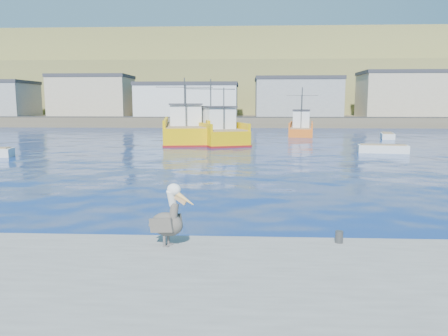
{
  "coord_description": "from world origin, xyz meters",
  "views": [
    {
      "loc": [
        0.63,
        -14.12,
        3.98
      ],
      "look_at": [
        -0.23,
        3.2,
        1.4
      ],
      "focal_mm": 35.0,
      "sensor_mm": 36.0,
      "label": 1
    }
  ],
  "objects_px": {
    "skiff_mid": "(383,149)",
    "trawler_yellow_a": "(185,131)",
    "pelican": "(168,219)",
    "trawler_yellow_b": "(215,133)",
    "skiff_far": "(387,136)",
    "boat_orange": "(301,128)"
  },
  "relations": [
    {
      "from": "trawler_yellow_b",
      "to": "boat_orange",
      "type": "relative_size",
      "value": 1.54
    },
    {
      "from": "skiff_mid",
      "to": "pelican",
      "type": "height_order",
      "value": "pelican"
    },
    {
      "from": "boat_orange",
      "to": "skiff_mid",
      "type": "bearing_deg",
      "value": -77.31
    },
    {
      "from": "skiff_mid",
      "to": "skiff_far",
      "type": "xyz_separation_m",
      "value": [
        4.97,
        14.59,
        -0.0
      ]
    },
    {
      "from": "pelican",
      "to": "skiff_mid",
      "type": "bearing_deg",
      "value": 62.94
    },
    {
      "from": "trawler_yellow_b",
      "to": "skiff_mid",
      "type": "bearing_deg",
      "value": -30.33
    },
    {
      "from": "skiff_mid",
      "to": "skiff_far",
      "type": "bearing_deg",
      "value": 71.2
    },
    {
      "from": "boat_orange",
      "to": "skiff_mid",
      "type": "height_order",
      "value": "boat_orange"
    },
    {
      "from": "boat_orange",
      "to": "skiff_far",
      "type": "xyz_separation_m",
      "value": [
        9.22,
        -4.28,
        -0.73
      ]
    },
    {
      "from": "trawler_yellow_b",
      "to": "skiff_far",
      "type": "distance_m",
      "value": 20.25
    },
    {
      "from": "boat_orange",
      "to": "skiff_far",
      "type": "relative_size",
      "value": 1.93
    },
    {
      "from": "trawler_yellow_a",
      "to": "trawler_yellow_b",
      "type": "bearing_deg",
      "value": -24.66
    },
    {
      "from": "boat_orange",
      "to": "skiff_mid",
      "type": "distance_m",
      "value": 19.35
    },
    {
      "from": "boat_orange",
      "to": "skiff_far",
      "type": "bearing_deg",
      "value": -24.89
    },
    {
      "from": "skiff_mid",
      "to": "trawler_yellow_a",
      "type": "bearing_deg",
      "value": 150.66
    },
    {
      "from": "pelican",
      "to": "skiff_far",
      "type": "bearing_deg",
      "value": 65.83
    },
    {
      "from": "trawler_yellow_b",
      "to": "pelican",
      "type": "xyz_separation_m",
      "value": [
        1.25,
        -33.86,
        0.13
      ]
    },
    {
      "from": "trawler_yellow_a",
      "to": "trawler_yellow_b",
      "type": "height_order",
      "value": "trawler_yellow_a"
    },
    {
      "from": "trawler_yellow_a",
      "to": "skiff_far",
      "type": "bearing_deg",
      "value": 12.0
    },
    {
      "from": "trawler_yellow_a",
      "to": "boat_orange",
      "type": "distance_m",
      "value": 16.02
    },
    {
      "from": "skiff_mid",
      "to": "boat_orange",
      "type": "bearing_deg",
      "value": 102.69
    },
    {
      "from": "trawler_yellow_b",
      "to": "pelican",
      "type": "bearing_deg",
      "value": -87.88
    }
  ]
}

